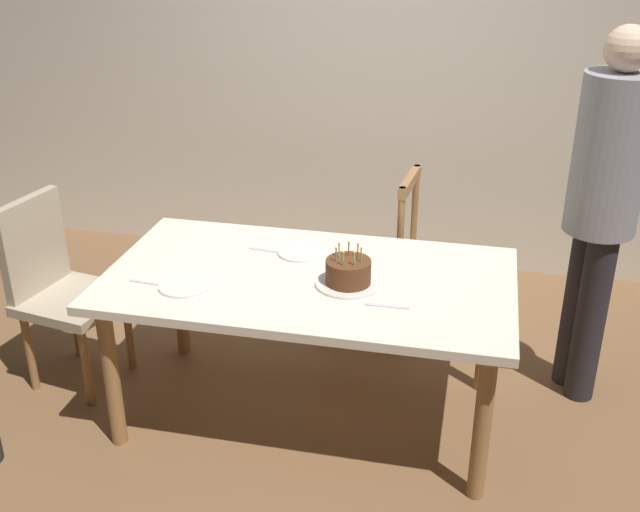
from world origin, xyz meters
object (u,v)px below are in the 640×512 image
Objects in this scene: plate_far_side at (301,252)px; chair_spindle_back at (375,259)px; dining_table at (309,292)px; person_guest at (603,198)px; chair_upholstered at (57,282)px; birthday_cake at (348,274)px; plate_near_celebrant at (185,286)px.

chair_spindle_back is (0.26, 0.59, -0.28)m from plate_far_side.
person_guest reaches higher than dining_table.
dining_table is 1.28m from chair_upholstered.
plate_far_side is at bearing 135.28° from birthday_cake.
plate_far_side is (0.40, 0.44, 0.00)m from plate_near_celebrant.
dining_table is 8.08× the size of plate_near_celebrant.
person_guest is (1.33, 0.28, 0.27)m from plate_far_side.
chair_spindle_back reaches higher than dining_table.
plate_far_side is 0.23× the size of chair_spindle_back.
birthday_cake is 0.92m from chair_spindle_back.
plate_far_side is at bearing 47.75° from plate_near_celebrant.
plate_far_side is 0.70m from chair_spindle_back.
dining_table is 8.08× the size of plate_far_side.
chair_upholstered is at bearing 160.85° from plate_near_celebrant.
plate_near_celebrant is (-0.49, -0.22, 0.09)m from dining_table.
dining_table is 0.23m from birthday_cake.
person_guest is (1.06, -0.31, 0.55)m from chair_spindle_back.
chair_upholstered reaches higher than plate_far_side.
birthday_cake is at bearing -44.72° from plate_far_side.
chair_spindle_back is at bearing 27.42° from chair_upholstered.
plate_near_celebrant is 1.00× the size of plate_far_side.
dining_table is 1.01× the size of person_guest.
birthday_cake reaches higher than dining_table.
birthday_cake reaches higher than plate_far_side.
chair_upholstered is at bearing -152.58° from chair_spindle_back.
plate_far_side is (-0.09, 0.22, 0.09)m from dining_table.
plate_far_side is 1.22m from chair_upholstered.
plate_far_side reaches higher than dining_table.
chair_upholstered is (-1.46, 0.10, -0.25)m from birthday_cake.
plate_near_celebrant is at bearing -155.75° from dining_table.
person_guest is at bearing 22.56° from plate_near_celebrant.
chair_spindle_back is 1.00× the size of chair_upholstered.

